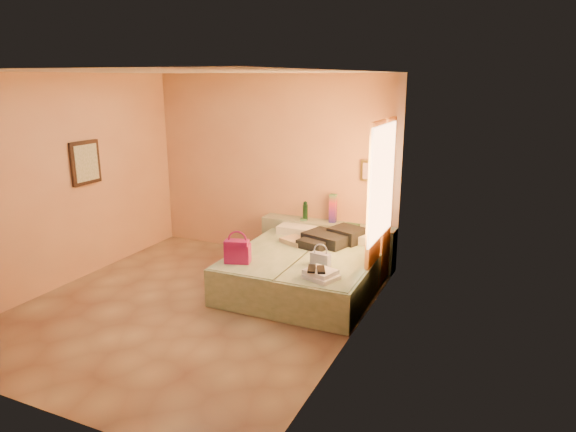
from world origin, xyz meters
name	(u,v)px	position (x,y,z in m)	size (l,w,h in m)	color
ground	(194,306)	(0.00, 0.00, 0.00)	(4.50, 4.50, 0.00)	tan
room_walls	(227,157)	(0.21, 0.57, 1.79)	(4.02, 4.51, 2.81)	tan
headboard_ledge	(327,243)	(0.98, 2.10, 0.33)	(2.05, 0.30, 0.65)	gray
bed_left	(274,267)	(0.60, 1.05, 0.25)	(0.90, 2.00, 0.50)	#ACBF9A
bed_right	(337,277)	(1.50, 1.05, 0.25)	(0.90, 2.00, 0.50)	#ACBF9A
water_bottle	(305,211)	(0.62, 2.08, 0.79)	(0.08, 0.08, 0.27)	#133621
rainbow_box	(333,208)	(1.04, 2.14, 0.86)	(0.09, 0.09, 0.43)	#A4145E
small_dish	(304,219)	(0.61, 2.06, 0.66)	(0.11, 0.11, 0.03)	#4F9167
green_book	(352,225)	(1.38, 2.04, 0.67)	(0.20, 0.14, 0.03)	#25452C
flower_vase	(383,220)	(1.79, 2.17, 0.77)	(0.18, 0.18, 0.23)	white
magenta_handbag	(238,251)	(0.40, 0.41, 0.65)	(0.31, 0.18, 0.29)	#A4145E
khaki_garment	(296,241)	(0.76, 1.42, 0.53)	(0.37, 0.30, 0.06)	tan
clothes_pile	(331,238)	(1.22, 1.57, 0.60)	(0.66, 0.66, 0.20)	black
blue_handbag	(320,259)	(1.38, 0.74, 0.58)	(0.24, 0.10, 0.16)	#384487
towel_stack	(321,275)	(1.55, 0.34, 0.55)	(0.35, 0.30, 0.10)	white
sandal_pair	(316,269)	(1.49, 0.32, 0.61)	(0.17, 0.23, 0.02)	black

